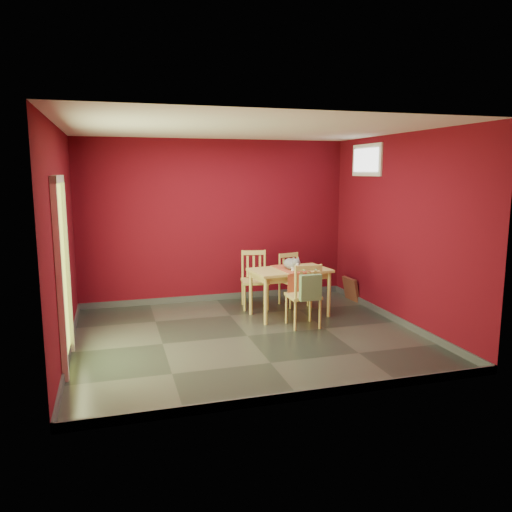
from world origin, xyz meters
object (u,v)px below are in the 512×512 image
object	(u,v)px
tote_bag	(310,287)
picture_frame	(351,289)
chair_far_left	(255,279)
chair_far_right	(292,279)
dining_table	(290,275)
chair_near	(304,295)
cat	(292,262)

from	to	relation	value
tote_bag	picture_frame	world-z (taller)	tote_bag
chair_far_left	chair_far_right	bearing A→B (deg)	-3.00
chair_far_left	picture_frame	xyz separation A→B (m)	(1.69, -0.06, -0.27)
chair_far_left	tote_bag	world-z (taller)	chair_far_left
dining_table	chair_far_left	bearing A→B (deg)	120.10
chair_near	picture_frame	distance (m)	1.77
tote_bag	picture_frame	size ratio (longest dim) A/B	1.05
dining_table	chair_far_left	distance (m)	0.75
tote_bag	cat	size ratio (longest dim) A/B	0.93
dining_table	chair_far_right	distance (m)	0.69
chair_far_right	chair_near	xyz separation A→B (m)	(-0.26, -1.18, 0.04)
dining_table	picture_frame	bearing A→B (deg)	23.51
chair_far_left	tote_bag	size ratio (longest dim) A/B	2.16
chair_far_right	dining_table	bearing A→B (deg)	-114.11
chair_near	cat	xyz separation A→B (m)	(0.01, 0.56, 0.37)
tote_bag	chair_far_left	bearing A→B (deg)	104.50
cat	tote_bag	bearing A→B (deg)	-93.29
chair_far_left	cat	bearing A→B (deg)	-59.37
chair_far_right	picture_frame	size ratio (longest dim) A/B	2.10
chair_near	tote_bag	distance (m)	0.27
dining_table	chair_far_left	xyz separation A→B (m)	(-0.37, 0.64, -0.17)
chair_far_right	tote_bag	xyz separation A→B (m)	(-0.27, -1.40, 0.19)
dining_table	chair_near	distance (m)	0.60
chair_far_right	picture_frame	world-z (taller)	chair_far_right
tote_bag	cat	distance (m)	0.81
chair_far_left	chair_near	world-z (taller)	chair_near
chair_near	chair_far_right	bearing A→B (deg)	77.39
chair_far_right	chair_near	bearing A→B (deg)	-102.61
cat	picture_frame	bearing A→B (deg)	22.30
chair_far_left	picture_frame	bearing A→B (deg)	-2.05
dining_table	tote_bag	bearing A→B (deg)	-89.77
chair_near	dining_table	bearing A→B (deg)	90.47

